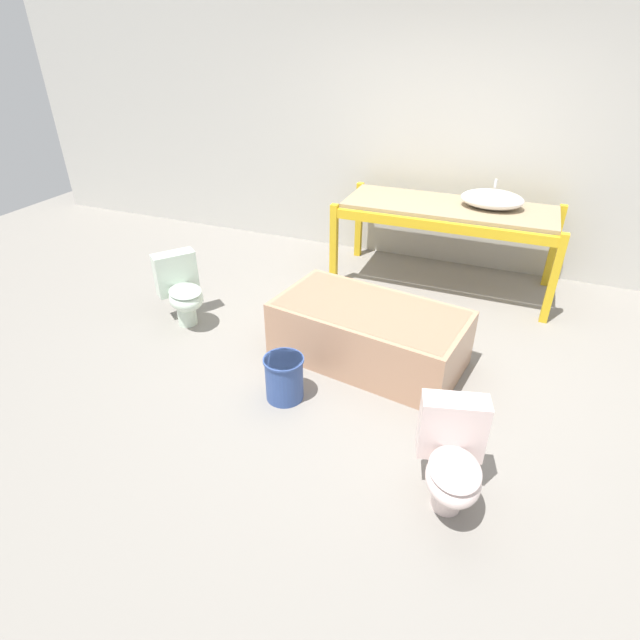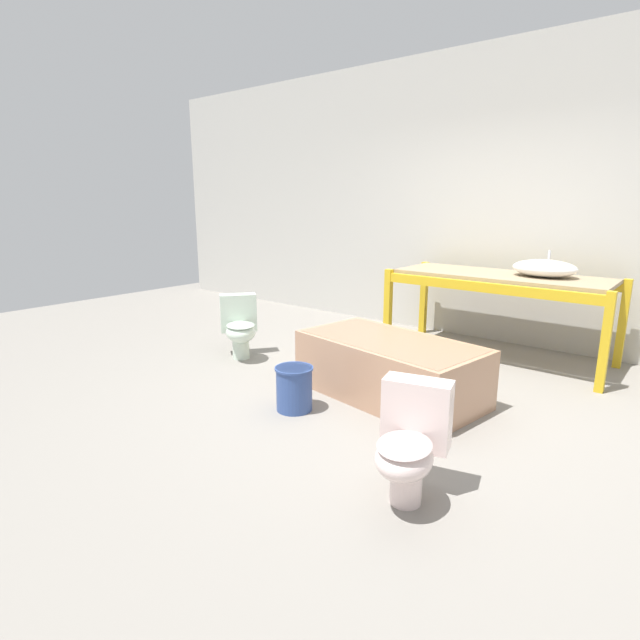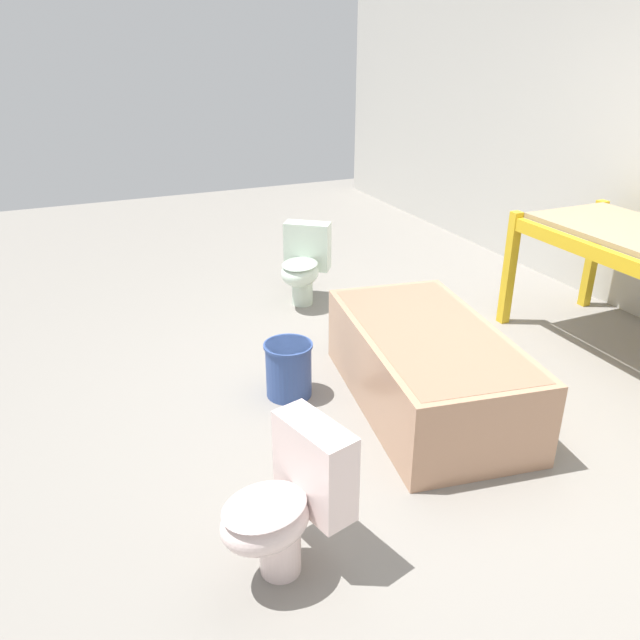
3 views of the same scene
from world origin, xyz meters
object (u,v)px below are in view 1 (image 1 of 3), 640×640
object	(u,v)px
toilet_far	(452,458)
bucket_white	(284,377)
bathtub_main	(369,330)
toilet_near	(182,289)
sink_basin	(492,199)

from	to	relation	value
toilet_far	bucket_white	xyz separation A→B (m)	(-1.26, 0.49, -0.16)
bathtub_main	toilet_near	world-z (taller)	toilet_near
sink_basin	bucket_white	distance (m)	2.71
bucket_white	toilet_far	bearing A→B (deg)	-21.15
toilet_far	bucket_white	distance (m)	1.36
sink_basin	toilet_near	xyz separation A→B (m)	(-2.41, -1.72, -0.61)
toilet_far	bucket_white	bearing A→B (deg)	144.05
sink_basin	toilet_far	world-z (taller)	sink_basin
toilet_far	bucket_white	world-z (taller)	toilet_far
bathtub_main	bucket_white	size ratio (longest dim) A/B	4.66
toilet_far	bucket_white	size ratio (longest dim) A/B	1.85
sink_basin	bathtub_main	world-z (taller)	sink_basin
sink_basin	toilet_far	bearing A→B (deg)	-86.60
bathtub_main	toilet_near	bearing A→B (deg)	-168.78
sink_basin	toilet_far	xyz separation A→B (m)	(0.17, -2.85, -0.61)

